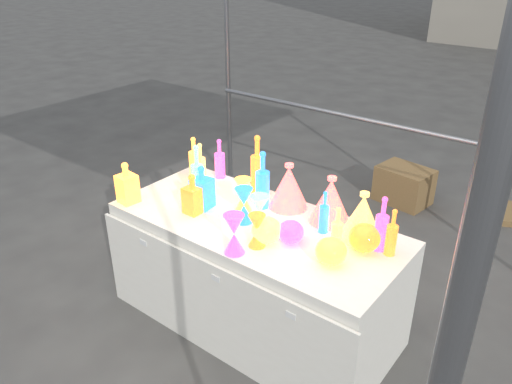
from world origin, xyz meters
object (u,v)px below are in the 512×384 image
Objects in this scene: display_table at (255,273)px; cardboard_box_closed at (404,185)px; globe_0 at (331,253)px; hourglass_0 at (257,231)px; decanter_0 at (127,182)px; bottle_0 at (194,157)px; lampshade_0 at (289,186)px.

cardboard_box_closed is at bearing 87.94° from display_table.
globe_0 is at bearing -9.61° from display_table.
cardboard_box_closed is 2.48× the size of hourglass_0.
display_table is 0.54m from hourglass_0.
decanter_0 is at bearing -100.70° from cardboard_box_closed.
display_table is 6.15× the size of bottle_0.
bottle_0 is at bearing 153.46° from hourglass_0.
lampshade_0 is (0.04, 0.29, 0.52)m from display_table.
globe_0 is 0.56× the size of lampshade_0.
display_table is at bearing -83.24° from cardboard_box_closed.
hourglass_0 is at bearing 11.67° from decanter_0.
hourglass_0 is (0.17, -0.20, 0.47)m from display_table.
lampshade_0 is at bearing 81.84° from display_table.
bottle_0 reaches higher than globe_0.
display_table is 6.65× the size of decanter_0.
decanter_0 is (-0.89, -2.52, 0.71)m from cardboard_box_closed.
hourglass_0 is at bearing -165.97° from globe_0.
bottle_0 reaches higher than display_table.
display_table is 0.60m from lampshade_0.
decanter_0 is 0.99m from hourglass_0.
decanter_0 is (-0.81, -0.29, 0.51)m from display_table.
hourglass_0 is at bearing -49.87° from display_table.
display_table is 3.82× the size of cardboard_box_closed.
hourglass_0 is 1.17× the size of globe_0.
decanter_0 is 1.03m from lampshade_0.
globe_0 is 0.66m from lampshade_0.
display_table reaches higher than cardboard_box_closed.
hourglass_0 reaches higher than display_table.
hourglass_0 is (0.09, -2.42, 0.67)m from cardboard_box_closed.
cardboard_box_closed is (0.08, 2.23, -0.20)m from display_table.
hourglass_0 is at bearing -79.11° from cardboard_box_closed.
globe_0 is at bearing -15.04° from bottle_0.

